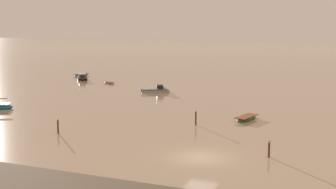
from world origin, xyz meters
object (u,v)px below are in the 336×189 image
at_px(motorboat_moored_0, 158,91).
at_px(rowboat_moored_5, 109,83).
at_px(mooring_post_left, 58,126).
at_px(mooring_post_near, 269,150).
at_px(mooring_post_right, 196,118).
at_px(rowboat_moored_6, 246,118).
at_px(motorboat_moored_1, 82,78).
at_px(rowboat_moored_2, 81,75).

distance_m(motorboat_moored_0, rowboat_moored_5, 15.95).
bearing_deg(mooring_post_left, mooring_post_near, -1.03).
xyz_separation_m(mooring_post_left, mooring_post_right, (11.82, 9.21, 0.06)).
xyz_separation_m(motorboat_moored_0, rowboat_moored_6, (18.87, -17.04, -0.11)).
bearing_deg(motorboat_moored_0, mooring_post_near, -80.28).
relative_size(motorboat_moored_1, mooring_post_near, 3.59).
height_order(rowboat_moored_2, mooring_post_near, mooring_post_near).
bearing_deg(mooring_post_near, rowboat_moored_5, 134.15).
bearing_deg(mooring_post_left, motorboat_moored_1, 120.52).
distance_m(rowboat_moored_2, rowboat_moored_5, 16.79).
distance_m(motorboat_moored_0, motorboat_moored_1, 24.73).
relative_size(motorboat_moored_1, rowboat_moored_6, 1.27).
xyz_separation_m(rowboat_moored_2, mooring_post_right, (41.57, -39.86, 0.59)).
height_order(motorboat_moored_1, mooring_post_near, motorboat_moored_1).
bearing_deg(rowboat_moored_5, mooring_post_left, 141.58).
bearing_deg(motorboat_moored_0, rowboat_moored_6, -69.61).
relative_size(motorboat_moored_1, rowboat_moored_5, 1.74).
height_order(rowboat_moored_2, mooring_post_right, mooring_post_right).
distance_m(rowboat_moored_2, motorboat_moored_1, 8.74).
height_order(rowboat_moored_5, mooring_post_near, mooring_post_near).
xyz_separation_m(rowboat_moored_6, mooring_post_left, (-16.44, -14.16, 0.53)).
bearing_deg(motorboat_moored_1, rowboat_moored_6, 20.08).
relative_size(rowboat_moored_6, mooring_post_right, 2.44).
distance_m(motorboat_moored_1, rowboat_moored_6, 49.64).
bearing_deg(rowboat_moored_5, rowboat_moored_6, 171.77).
height_order(rowboat_moored_2, rowboat_moored_5, rowboat_moored_2).
bearing_deg(mooring_post_left, rowboat_moored_6, 40.74).
bearing_deg(rowboat_moored_6, mooring_post_right, 150.25).
height_order(motorboat_moored_0, mooring_post_right, mooring_post_right).
bearing_deg(motorboat_moored_1, mooring_post_right, 12.24).
xyz_separation_m(motorboat_moored_0, mooring_post_right, (14.25, -22.00, 0.48)).
distance_m(rowboat_moored_2, mooring_post_left, 57.38).
relative_size(mooring_post_near, mooring_post_left, 0.93).
relative_size(rowboat_moored_5, mooring_post_left, 1.93).
relative_size(rowboat_moored_5, rowboat_moored_6, 0.73).
bearing_deg(rowboat_moored_2, mooring_post_right, 56.26).
relative_size(motorboat_moored_0, mooring_post_left, 3.17).
height_order(rowboat_moored_5, rowboat_moored_6, rowboat_moored_6).
xyz_separation_m(mooring_post_near, mooring_post_right, (-9.77, 9.60, 0.10)).
bearing_deg(rowboat_moored_2, mooring_post_near, 56.13).
bearing_deg(motorboat_moored_0, motorboat_moored_1, 126.80).
relative_size(motorboat_moored_0, motorboat_moored_1, 0.94).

